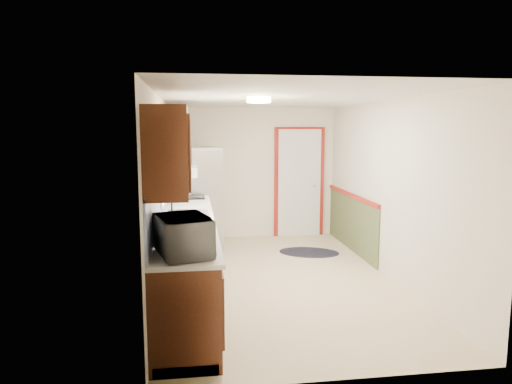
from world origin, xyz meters
name	(u,v)px	position (x,y,z in m)	size (l,w,h in m)	color
room_shell	(279,191)	(0.00, 0.00, 1.20)	(3.20, 5.20, 2.52)	beige
kitchen_run	(184,228)	(-1.24, -0.29, 0.81)	(0.63, 4.00, 2.20)	#3D1B0E
back_wall_trim	(310,191)	(0.99, 2.21, 0.89)	(1.12, 2.30, 2.08)	maroon
ceiling_fixture	(259,100)	(-0.30, -0.20, 2.36)	(0.30, 0.30, 0.06)	#FFD88C
microwave	(184,231)	(-1.20, -1.95, 1.14)	(0.60, 0.33, 0.41)	white
refrigerator	(199,197)	(-1.02, 1.89, 0.85)	(0.79, 0.76, 1.71)	#B7B7BC
rug	(309,252)	(0.74, 1.25, 0.01)	(0.97, 0.63, 0.01)	black
cooktop	(189,196)	(-1.19, 1.40, 0.95)	(0.50, 0.60, 0.02)	black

